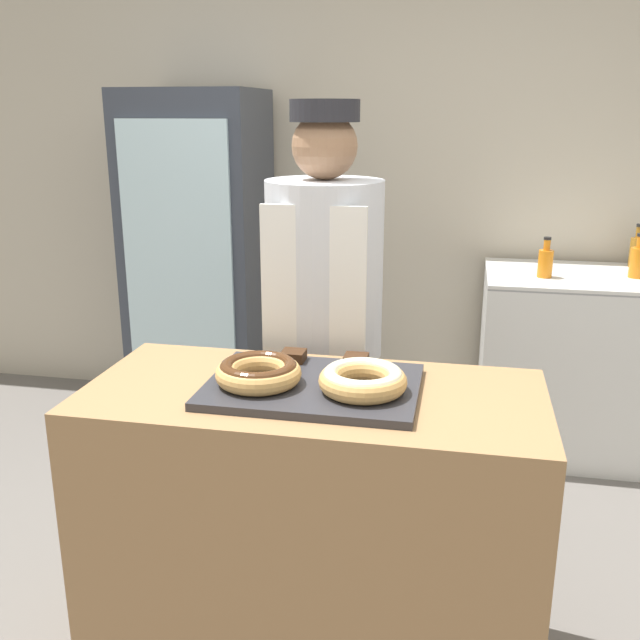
{
  "coord_description": "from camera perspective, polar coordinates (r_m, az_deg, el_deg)",
  "views": [
    {
      "loc": [
        0.4,
        -1.85,
        1.68
      ],
      "look_at": [
        0.0,
        0.1,
        1.1
      ],
      "focal_mm": 40.0,
      "sensor_mm": 36.0,
      "label": 1
    }
  ],
  "objects": [
    {
      "name": "wall_back",
      "position": [
        4.01,
        5.95,
        11.52
      ],
      "size": [
        8.0,
        0.06,
        2.7
      ],
      "color": "#BCB29E",
      "rests_on": "ground_plane"
    },
    {
      "name": "display_counter",
      "position": [
        2.25,
        -0.53,
        -16.55
      ],
      "size": [
        1.31,
        0.61,
        0.92
      ],
      "color": "#997047",
      "rests_on": "ground_plane"
    },
    {
      "name": "serving_tray",
      "position": [
        2.03,
        -0.57,
        -5.33
      ],
      "size": [
        0.6,
        0.43,
        0.02
      ],
      "color": "#2D2D33",
      "rests_on": "display_counter"
    },
    {
      "name": "donut_chocolate_glaze",
      "position": [
        2.01,
        -4.95,
        -4.12
      ],
      "size": [
        0.24,
        0.24,
        0.07
      ],
      "color": "tan",
      "rests_on": "serving_tray"
    },
    {
      "name": "donut_light_glaze",
      "position": [
        1.95,
        3.44,
        -4.74
      ],
      "size": [
        0.24,
        0.24,
        0.07
      ],
      "color": "tan",
      "rests_on": "serving_tray"
    },
    {
      "name": "brownie_back_left",
      "position": [
        2.2,
        -2.14,
        -2.88
      ],
      "size": [
        0.07,
        0.07,
        0.03
      ],
      "color": "#382111",
      "rests_on": "serving_tray"
    },
    {
      "name": "brownie_back_right",
      "position": [
        2.16,
        2.89,
        -3.22
      ],
      "size": [
        0.07,
        0.07,
        0.03
      ],
      "color": "#382111",
      "rests_on": "serving_tray"
    },
    {
      "name": "baker_person",
      "position": [
        2.59,
        0.32,
        -1.22
      ],
      "size": [
        0.42,
        0.42,
        1.72
      ],
      "color": "#4C4C51",
      "rests_on": "ground_plane"
    },
    {
      "name": "beverage_fridge",
      "position": [
        3.92,
        -9.59,
        4.58
      ],
      "size": [
        0.69,
        0.6,
        1.79
      ],
      "color": "#333842",
      "rests_on": "ground_plane"
    },
    {
      "name": "chest_freezer",
      "position": [
        3.84,
        20.4,
        -3.24
      ],
      "size": [
        1.02,
        0.67,
        0.92
      ],
      "color": "silver",
      "rests_on": "ground_plane"
    },
    {
      "name": "bottle_orange",
      "position": [
        3.57,
        17.59,
        4.46
      ],
      "size": [
        0.07,
        0.07,
        0.19
      ],
      "color": "orange",
      "rests_on": "chest_freezer"
    },
    {
      "name": "bottle_amber",
      "position": [
        3.98,
        24.03,
        5.11
      ],
      "size": [
        0.07,
        0.07,
        0.22
      ],
      "color": "#99661E",
      "rests_on": "chest_freezer"
    },
    {
      "name": "bottle_orange_b",
      "position": [
        3.72,
        24.11,
        4.35
      ],
      "size": [
        0.08,
        0.08,
        0.21
      ],
      "color": "orange",
      "rests_on": "chest_freezer"
    }
  ]
}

